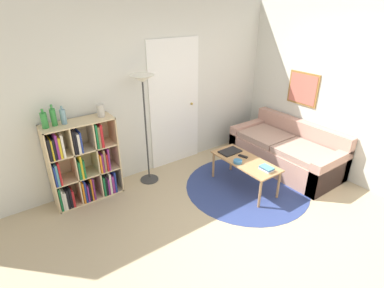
{
  "coord_description": "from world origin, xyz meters",
  "views": [
    {
      "loc": [
        -2.33,
        -1.6,
        2.56
      ],
      "look_at": [
        -0.23,
        1.31,
        0.85
      ],
      "focal_mm": 28.0,
      "sensor_mm": 36.0,
      "label": 1
    }
  ],
  "objects_px": {
    "bowl": "(238,161)",
    "bottle_left": "(44,120)",
    "couch": "(287,151)",
    "coffee_table": "(245,163)",
    "bottle_right": "(63,117)",
    "vase_on_shelf": "(101,111)",
    "laptop": "(230,151)",
    "floor_lamp": "(143,93)",
    "bookshelf": "(83,164)",
    "bottle_middle": "(53,117)"
  },
  "relations": [
    {
      "from": "floor_lamp",
      "to": "vase_on_shelf",
      "type": "distance_m",
      "value": 0.63
    },
    {
      "from": "bookshelf",
      "to": "bottle_left",
      "type": "height_order",
      "value": "bottle_left"
    },
    {
      "from": "floor_lamp",
      "to": "laptop",
      "type": "height_order",
      "value": "floor_lamp"
    },
    {
      "from": "coffee_table",
      "to": "bowl",
      "type": "xyz_separation_m",
      "value": [
        -0.14,
        0.01,
        0.07
      ]
    },
    {
      "from": "vase_on_shelf",
      "to": "bookshelf",
      "type": "bearing_deg",
      "value": -179.56
    },
    {
      "from": "couch",
      "to": "bottle_left",
      "type": "bearing_deg",
      "value": 162.62
    },
    {
      "from": "laptop",
      "to": "bottle_left",
      "type": "xyz_separation_m",
      "value": [
        -2.36,
        0.79,
        0.8
      ]
    },
    {
      "from": "floor_lamp",
      "to": "bowl",
      "type": "height_order",
      "value": "floor_lamp"
    },
    {
      "from": "bookshelf",
      "to": "bottle_right",
      "type": "xyz_separation_m",
      "value": [
        -0.13,
        0.02,
        0.71
      ]
    },
    {
      "from": "floor_lamp",
      "to": "bottle_middle",
      "type": "distance_m",
      "value": 1.19
    },
    {
      "from": "bookshelf",
      "to": "floor_lamp",
      "type": "height_order",
      "value": "floor_lamp"
    },
    {
      "from": "bottle_right",
      "to": "vase_on_shelf",
      "type": "xyz_separation_m",
      "value": [
        0.48,
        -0.01,
        -0.01
      ]
    },
    {
      "from": "bookshelf",
      "to": "laptop",
      "type": "relative_size",
      "value": 3.52
    },
    {
      "from": "couch",
      "to": "vase_on_shelf",
      "type": "xyz_separation_m",
      "value": [
        -2.73,
        1.07,
        0.98
      ]
    },
    {
      "from": "couch",
      "to": "bookshelf",
      "type": "bearing_deg",
      "value": 160.89
    },
    {
      "from": "floor_lamp",
      "to": "bottle_middle",
      "type": "xyz_separation_m",
      "value": [
        -1.18,
        0.13,
        -0.14
      ]
    },
    {
      "from": "couch",
      "to": "bottle_left",
      "type": "xyz_separation_m",
      "value": [
        -3.42,
        1.07,
        1.0
      ]
    },
    {
      "from": "floor_lamp",
      "to": "coffee_table",
      "type": "xyz_separation_m",
      "value": [
        1.07,
        -1.01,
        -1.01
      ]
    },
    {
      "from": "floor_lamp",
      "to": "bottle_middle",
      "type": "height_order",
      "value": "floor_lamp"
    },
    {
      "from": "bottle_left",
      "to": "bowl",
      "type": "bearing_deg",
      "value": -26.64
    },
    {
      "from": "couch",
      "to": "floor_lamp",
      "type": "bearing_deg",
      "value": 155.75
    },
    {
      "from": "bottle_right",
      "to": "vase_on_shelf",
      "type": "bearing_deg",
      "value": -1.7
    },
    {
      "from": "bowl",
      "to": "bottle_right",
      "type": "height_order",
      "value": "bottle_right"
    },
    {
      "from": "couch",
      "to": "laptop",
      "type": "bearing_deg",
      "value": 165.4
    },
    {
      "from": "bowl",
      "to": "bottle_middle",
      "type": "distance_m",
      "value": 2.52
    },
    {
      "from": "couch",
      "to": "coffee_table",
      "type": "xyz_separation_m",
      "value": [
        -1.06,
        -0.05,
        0.14
      ]
    },
    {
      "from": "bookshelf",
      "to": "bowl",
      "type": "relative_size",
      "value": 9.14
    },
    {
      "from": "laptop",
      "to": "vase_on_shelf",
      "type": "bearing_deg",
      "value": 154.52
    },
    {
      "from": "couch",
      "to": "bowl",
      "type": "distance_m",
      "value": 1.23
    },
    {
      "from": "bottle_middle",
      "to": "bottle_right",
      "type": "xyz_separation_m",
      "value": [
        0.11,
        -0.01,
        -0.02
      ]
    },
    {
      "from": "couch",
      "to": "coffee_table",
      "type": "height_order",
      "value": "couch"
    },
    {
      "from": "vase_on_shelf",
      "to": "floor_lamp",
      "type": "bearing_deg",
      "value": -10.3
    },
    {
      "from": "bookshelf",
      "to": "bottle_left",
      "type": "xyz_separation_m",
      "value": [
        -0.35,
        0.01,
        0.72
      ]
    },
    {
      "from": "bookshelf",
      "to": "bottle_middle",
      "type": "height_order",
      "value": "bottle_middle"
    },
    {
      "from": "laptop",
      "to": "coffee_table",
      "type": "bearing_deg",
      "value": -89.66
    },
    {
      "from": "floor_lamp",
      "to": "coffee_table",
      "type": "relative_size",
      "value": 1.57
    },
    {
      "from": "bottle_middle",
      "to": "coffee_table",
      "type": "bearing_deg",
      "value": -26.95
    },
    {
      "from": "couch",
      "to": "bowl",
      "type": "xyz_separation_m",
      "value": [
        -1.21,
        -0.04,
        0.21
      ]
    },
    {
      "from": "coffee_table",
      "to": "vase_on_shelf",
      "type": "bearing_deg",
      "value": 146.02
    },
    {
      "from": "bookshelf",
      "to": "bottle_middle",
      "type": "distance_m",
      "value": 0.77
    },
    {
      "from": "bowl",
      "to": "bottle_left",
      "type": "height_order",
      "value": "bottle_left"
    },
    {
      "from": "coffee_table",
      "to": "bottle_right",
      "type": "xyz_separation_m",
      "value": [
        -2.14,
        1.13,
        0.85
      ]
    },
    {
      "from": "bottle_right",
      "to": "laptop",
      "type": "bearing_deg",
      "value": -20.66
    },
    {
      "from": "bottle_left",
      "to": "bottle_right",
      "type": "bearing_deg",
      "value": 2.81
    },
    {
      "from": "bowl",
      "to": "bottle_middle",
      "type": "bearing_deg",
      "value": 151.72
    },
    {
      "from": "bookshelf",
      "to": "bottle_left",
      "type": "relative_size",
      "value": 4.75
    },
    {
      "from": "bowl",
      "to": "couch",
      "type": "bearing_deg",
      "value": 1.89
    },
    {
      "from": "bottle_left",
      "to": "bookshelf",
      "type": "bearing_deg",
      "value": -0.96
    },
    {
      "from": "vase_on_shelf",
      "to": "coffee_table",
      "type": "bearing_deg",
      "value": -33.98
    },
    {
      "from": "floor_lamp",
      "to": "bottle_right",
      "type": "distance_m",
      "value": 1.09
    }
  ]
}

